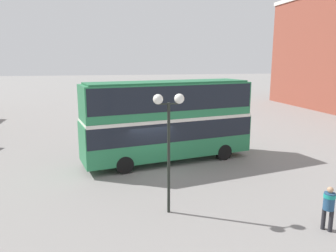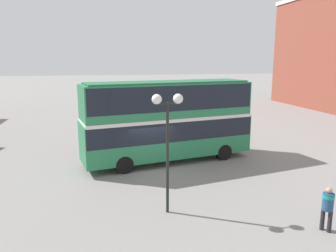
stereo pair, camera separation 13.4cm
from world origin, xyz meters
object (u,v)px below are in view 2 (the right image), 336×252
object	(u,v)px
parked_car_kerb_near	(147,116)
street_lamp_twin_globe	(167,120)
double_decker_bus	(168,116)
pedestrian_foreground	(328,204)

from	to	relation	value
parked_car_kerb_near	street_lamp_twin_globe	bearing A→B (deg)	90.56
parked_car_kerb_near	double_decker_bus	bearing A→B (deg)	94.25
double_decker_bus	street_lamp_twin_globe	size ratio (longest dim) A/B	2.18
double_decker_bus	parked_car_kerb_near	world-z (taller)	double_decker_bus
double_decker_bus	street_lamp_twin_globe	distance (m)	7.06
pedestrian_foreground	parked_car_kerb_near	world-z (taller)	pedestrian_foreground
street_lamp_twin_globe	parked_car_kerb_near	bearing A→B (deg)	84.28
double_decker_bus	pedestrian_foreground	world-z (taller)	double_decker_bus
pedestrian_foreground	parked_car_kerb_near	size ratio (longest dim) A/B	0.38
pedestrian_foreground	parked_car_kerb_near	xyz separation A→B (m)	(-3.49, 21.51, -0.27)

